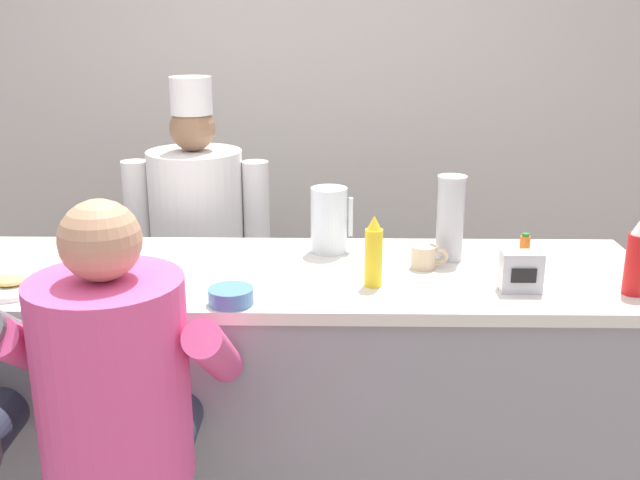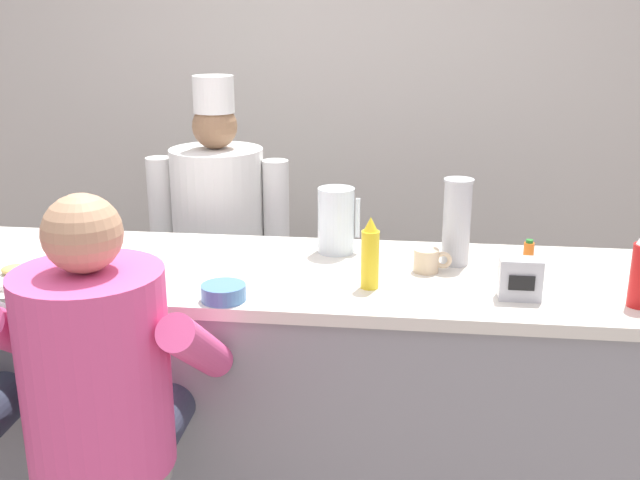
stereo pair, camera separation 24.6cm
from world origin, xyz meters
name	(u,v)px [view 1 (the left image)]	position (x,y,z in m)	size (l,w,h in m)	color
wall_back	(299,117)	(0.00, 1.95, 1.35)	(10.00, 0.06, 2.70)	beige
diner_counter	(281,407)	(0.00, 0.37, 0.53)	(2.52, 0.75, 1.05)	gray
ketchup_bottle_red	(637,259)	(1.12, 0.17, 1.16)	(0.07, 0.07, 0.25)	red
mustard_bottle_yellow	(374,253)	(0.31, 0.23, 1.16)	(0.06, 0.06, 0.23)	yellow
hot_sauce_bottle_orange	(524,256)	(0.81, 0.32, 1.12)	(0.03, 0.03, 0.15)	orange
water_pitcher_clear	(329,220)	(0.17, 0.58, 1.17)	(0.15, 0.13, 0.24)	silver
breakfast_plate	(9,286)	(-0.84, 0.17, 1.06)	(0.25, 0.25, 0.05)	white
cereal_bowl	(231,296)	(-0.12, 0.07, 1.07)	(0.14, 0.14, 0.05)	#4C7FB7
coffee_mug_tan	(425,257)	(0.50, 0.41, 1.09)	(0.13, 0.08, 0.08)	beige
cup_stack_steel	(450,218)	(0.59, 0.50, 1.20)	(0.10, 0.10, 0.30)	#B7BABF
napkin_dispenser_chrome	(521,272)	(0.77, 0.19, 1.11)	(0.13, 0.08, 0.13)	silver
diner_seated_pink	(118,394)	(-0.39, -0.26, 0.92)	(0.60, 0.59, 1.46)	#B2B5BA
cook_in_whites_near	(198,245)	(-0.41, 1.13, 0.89)	(0.64, 0.41, 1.63)	#232328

